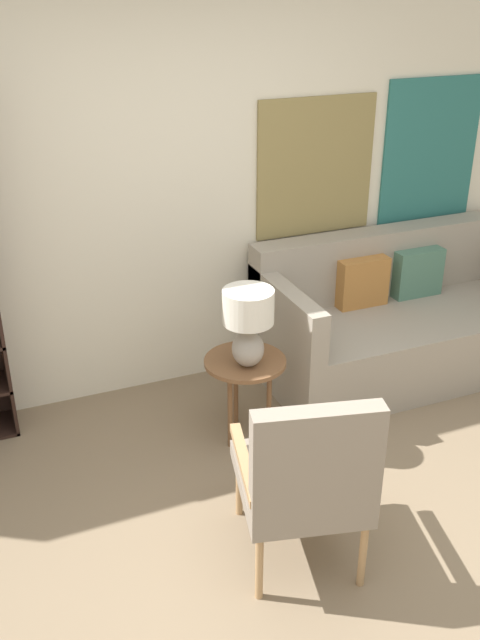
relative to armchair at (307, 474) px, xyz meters
name	(u,v)px	position (x,y,z in m)	size (l,w,h in m)	color
ground_plane	(313,581)	(0.00, -0.10, -0.54)	(14.00, 14.00, 0.00)	#847056
wall_back	(174,185)	(0.04, 1.93, 0.81)	(6.40, 0.08, 2.70)	silver
armchair	(307,474)	(0.00, 0.00, 0.00)	(0.69, 0.75, 0.97)	tan
couch	(398,323)	(1.48, 1.45, -0.20)	(1.94, 0.92, 0.93)	#9E9384
side_table	(245,369)	(0.17, 1.09, -0.08)	(0.48, 0.48, 0.52)	brown
table_lamp	(248,320)	(0.16, 1.02, 0.27)	(0.29, 0.29, 0.46)	#A59E93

